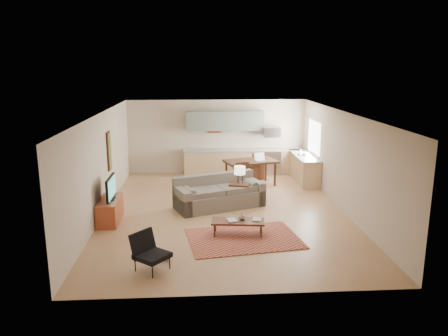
{
  "coord_description": "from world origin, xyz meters",
  "views": [
    {
      "loc": [
        -0.75,
        -11.39,
        3.91
      ],
      "look_at": [
        0.0,
        0.3,
        1.15
      ],
      "focal_mm": 35.0,
      "sensor_mm": 36.0,
      "label": 1
    }
  ],
  "objects": [
    {
      "name": "window_right",
      "position": [
        3.23,
        3.0,
        1.55
      ],
      "size": [
        0.02,
        1.4,
        1.05
      ],
      "primitive_type": "cube",
      "color": "white",
      "rests_on": "room"
    },
    {
      "name": "armchair",
      "position": [
        -1.64,
        -3.46,
        0.38
      ],
      "size": [
        0.93,
        0.93,
        0.75
      ],
      "primitive_type": null,
      "rotation": [
        0.0,
        0.0,
        0.87
      ],
      "color": "black",
      "rests_on": "floor"
    },
    {
      "name": "kitchen_counter_right",
      "position": [
        2.93,
        3.0,
        0.46
      ],
      "size": [
        0.64,
        2.26,
        0.92
      ],
      "primitive_type": null,
      "color": "tan",
      "rests_on": "ground"
    },
    {
      "name": "triptych",
      "position": [
        -0.1,
        4.47,
        1.75
      ],
      "size": [
        1.7,
        0.04,
        0.5
      ],
      "primitive_type": null,
      "color": "beige",
      "rests_on": "room"
    },
    {
      "name": "dining_chair_near",
      "position": [
        0.75,
        1.78,
        0.47
      ],
      "size": [
        0.57,
        0.58,
        0.94
      ],
      "primitive_type": null,
      "rotation": [
        0.0,
        0.0,
        0.3
      ],
      "color": "#361C10",
      "rests_on": "floor"
    },
    {
      "name": "coffee_table",
      "position": [
        0.2,
        -1.77,
        0.19
      ],
      "size": [
        1.29,
        0.63,
        0.37
      ],
      "primitive_type": null,
      "rotation": [
        0.0,
        0.0,
        -0.11
      ],
      "color": "#50291B",
      "rests_on": "floor"
    },
    {
      "name": "dining_table",
      "position": [
        1.03,
        2.61,
        0.42
      ],
      "size": [
        1.88,
        1.39,
        0.85
      ],
      "primitive_type": null,
      "rotation": [
        0.0,
        0.0,
        0.28
      ],
      "color": "#361C10",
      "rests_on": "floor"
    },
    {
      "name": "upper_cabinets",
      "position": [
        0.3,
        4.33,
        1.95
      ],
      "size": [
        2.8,
        0.34,
        0.7
      ],
      "primitive_type": "cube",
      "color": "slate",
      "rests_on": "room"
    },
    {
      "name": "laptop",
      "position": [
        1.37,
        2.5,
        0.98
      ],
      "size": [
        0.43,
        0.38,
        0.27
      ],
      "primitive_type": null,
      "rotation": [
        0.0,
        0.0,
        0.36
      ],
      "color": "#A5A8AD",
      "rests_on": "dining_table"
    },
    {
      "name": "kitchen_microwave",
      "position": [
        2.0,
        4.2,
        1.55
      ],
      "size": [
        0.62,
        0.4,
        0.35
      ],
      "primitive_type": "cube",
      "color": "#A5A8AD",
      "rests_on": "room"
    },
    {
      "name": "dining_chair_far",
      "position": [
        1.31,
        3.45,
        0.49
      ],
      "size": [
        0.6,
        0.61,
        0.98
      ],
      "primitive_type": null,
      "rotation": [
        0.0,
        0.0,
        3.48
      ],
      "color": "#361C10",
      "rests_on": "floor"
    },
    {
      "name": "console_table",
      "position": [
        0.45,
        0.46,
        0.33
      ],
      "size": [
        0.64,
        0.5,
        0.65
      ],
      "primitive_type": null,
      "rotation": [
        0.0,
        0.0,
        -0.26
      ],
      "color": "#361C10",
      "rests_on": "floor"
    },
    {
      "name": "wall_art_left",
      "position": [
        -3.21,
        0.9,
        1.55
      ],
      "size": [
        0.06,
        0.42,
        1.1
      ],
      "primitive_type": null,
      "color": "olive",
      "rests_on": "room"
    },
    {
      "name": "kitchen_counter_back",
      "position": [
        0.9,
        4.18,
        0.46
      ],
      "size": [
        4.26,
        0.64,
        0.92
      ],
      "primitive_type": null,
      "color": "tan",
      "rests_on": "ground"
    },
    {
      "name": "rug",
      "position": [
        0.31,
        -2.0,
        0.01
      ],
      "size": [
        2.77,
        2.12,
        0.02
      ],
      "primitive_type": "cube",
      "rotation": [
        0.0,
        0.0,
        0.16
      ],
      "color": "maroon",
      "rests_on": "floor"
    },
    {
      "name": "sofa",
      "position": [
        -0.12,
        0.37,
        0.45
      ],
      "size": [
        2.79,
        1.97,
        0.89
      ],
      "primitive_type": null,
      "rotation": [
        0.0,
        0.0,
        0.37
      ],
      "color": "#665E53",
      "rests_on": "floor"
    },
    {
      "name": "table_lamp",
      "position": [
        0.45,
        0.46,
        0.91
      ],
      "size": [
        0.38,
        0.38,
        0.52
      ],
      "primitive_type": null,
      "rotation": [
        0.0,
        0.0,
        -0.25
      ],
      "color": "beige",
      "rests_on": "console_table"
    },
    {
      "name": "soap_bottle",
      "position": [
        2.83,
        3.2,
        1.02
      ],
      "size": [
        0.11,
        0.11,
        0.19
      ],
      "primitive_type": "imported",
      "rotation": [
        0.0,
        0.0,
        0.14
      ],
      "color": "beige",
      "rests_on": "kitchen_counter_right"
    },
    {
      "name": "kitchen_range",
      "position": [
        2.0,
        4.18,
        0.45
      ],
      "size": [
        0.62,
        0.62,
        0.9
      ],
      "primitive_type": "cube",
      "color": "#A5A8AD",
      "rests_on": "ground"
    },
    {
      "name": "tv_credenza",
      "position": [
        -2.98,
        -0.61,
        0.3
      ],
      "size": [
        0.49,
        1.28,
        0.59
      ],
      "primitive_type": null,
      "color": "#943D23",
      "rests_on": "floor"
    },
    {
      "name": "tv",
      "position": [
        -2.93,
        -0.61,
        0.89
      ],
      "size": [
        0.1,
        0.98,
        0.59
      ],
      "primitive_type": null,
      "color": "black",
      "rests_on": "tv_credenza"
    },
    {
      "name": "vase",
      "position": [
        0.3,
        -1.73,
        0.46
      ],
      "size": [
        0.23,
        0.23,
        0.17
      ],
      "primitive_type": "imported",
      "rotation": [
        0.0,
        0.0,
        -0.19
      ],
      "color": "black",
      "rests_on": "coffee_table"
    },
    {
      "name": "book_b",
      "position": [
        0.55,
        -1.71,
        0.38
      ],
      "size": [
        0.35,
        0.39,
        0.02
      ],
      "primitive_type": "imported",
      "rotation": [
        0.0,
        0.0,
        -0.25
      ],
      "color": "navy",
      "rests_on": "coffee_table"
    },
    {
      "name": "book_a",
      "position": [
        -0.05,
        -1.79,
        0.38
      ],
      "size": [
        0.31,
        0.36,
        0.03
      ],
      "primitive_type": "imported",
      "rotation": [
        0.0,
        0.0,
        0.16
      ],
      "color": "maroon",
      "rests_on": "coffee_table"
    },
    {
      "name": "room",
      "position": [
        0.0,
        0.0,
        1.35
      ],
      "size": [
        9.0,
        9.0,
        9.0
      ],
      "color": "#A87850",
      "rests_on": "ground"
    }
  ]
}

